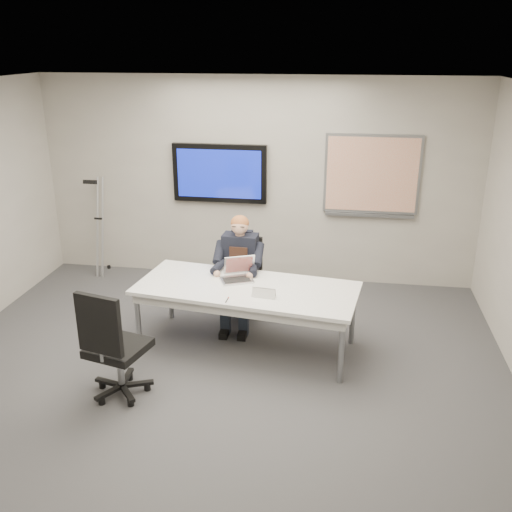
# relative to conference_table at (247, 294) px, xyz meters

# --- Properties ---
(floor) EXTENTS (6.00, 6.00, 0.02)m
(floor) POSITION_rel_conference_table_xyz_m (-0.22, -0.93, -0.64)
(floor) COLOR #3B3B3E
(floor) RESTS_ON ground
(ceiling) EXTENTS (6.00, 6.00, 0.02)m
(ceiling) POSITION_rel_conference_table_xyz_m (-0.22, -0.93, 2.16)
(ceiling) COLOR white
(ceiling) RESTS_ON wall_back
(wall_back) EXTENTS (6.00, 0.02, 2.80)m
(wall_back) POSITION_rel_conference_table_xyz_m (-0.22, 2.07, 0.76)
(wall_back) COLOR #A29C93
(wall_back) RESTS_ON ground
(conference_table) EXTENTS (2.47, 1.29, 0.73)m
(conference_table) POSITION_rel_conference_table_xyz_m (0.00, 0.00, 0.00)
(conference_table) COLOR white
(conference_table) RESTS_ON ground
(tv_display) EXTENTS (1.30, 0.09, 0.80)m
(tv_display) POSITION_rel_conference_table_xyz_m (-0.72, 2.02, 0.86)
(tv_display) COLOR black
(tv_display) RESTS_ON wall_back
(whiteboard) EXTENTS (1.25, 0.08, 1.10)m
(whiteboard) POSITION_rel_conference_table_xyz_m (1.33, 2.04, 0.89)
(whiteboard) COLOR gray
(whiteboard) RESTS_ON wall_back
(office_chair_far) EXTENTS (0.54, 0.54, 0.99)m
(office_chair_far) POSITION_rel_conference_table_xyz_m (-0.18, 0.75, -0.33)
(office_chair_far) COLOR black
(office_chair_far) RESTS_ON ground
(office_chair_near) EXTENTS (0.65, 0.65, 1.13)m
(office_chair_near) POSITION_rel_conference_table_xyz_m (-1.05, -1.13, -0.29)
(office_chair_near) COLOR black
(office_chair_near) RESTS_ON ground
(seated_person) EXTENTS (0.42, 0.71, 1.32)m
(seated_person) POSITION_rel_conference_table_xyz_m (-0.19, 0.51, -0.11)
(seated_person) COLOR #1C222F
(seated_person) RESTS_ON office_chair_far
(crutch) EXTENTS (0.35, 0.78, 1.52)m
(crutch) POSITION_rel_conference_table_xyz_m (-2.45, 1.82, 0.09)
(crutch) COLOR #B2B4BA
(crutch) RESTS_ON ground
(laptop) EXTENTS (0.41, 0.44, 0.24)m
(laptop) POSITION_rel_conference_table_xyz_m (-0.13, 0.20, 0.14)
(laptop) COLOR silver
(laptop) RESTS_ON conference_table
(name_tent) EXTENTS (0.25, 0.09, 0.10)m
(name_tent) POSITION_rel_conference_table_xyz_m (0.22, -0.23, 0.13)
(name_tent) COLOR silver
(name_tent) RESTS_ON conference_table
(pen) EXTENTS (0.01, 0.13, 0.01)m
(pen) POSITION_rel_conference_table_xyz_m (-0.14, -0.37, 0.09)
(pen) COLOR black
(pen) RESTS_ON conference_table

